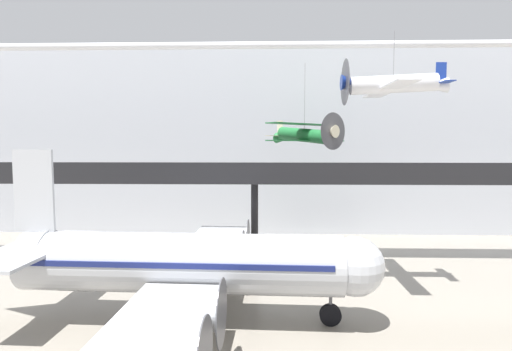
{
  "coord_description": "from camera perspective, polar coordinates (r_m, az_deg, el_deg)",
  "views": [
    {
      "loc": [
        1.27,
        -13.57,
        10.84
      ],
      "look_at": [
        0.53,
        11.48,
        8.88
      ],
      "focal_mm": 28.0,
      "sensor_mm": 36.0,
      "label": 1
    }
  ],
  "objects": [
    {
      "name": "hangar_back_wall",
      "position": [
        49.27,
        0.2,
        4.75
      ],
      "size": [
        140.0,
        3.0,
        22.17
      ],
      "color": "silver",
      "rests_on": "ground"
    },
    {
      "name": "mezzanine_walkway",
      "position": [
        37.75,
        -0.26,
        -0.5
      ],
      "size": [
        110.0,
        3.2,
        9.2
      ],
      "color": "black",
      "rests_on": "ground"
    },
    {
      "name": "ceiling_truss_beam",
      "position": [
        34.97,
        -0.47,
        18.1
      ],
      "size": [
        120.0,
        0.6,
        0.6
      ],
      "color": "silver"
    },
    {
      "name": "airliner_silver_main",
      "position": [
        25.24,
        -10.93,
        -12.22
      ],
      "size": [
        25.08,
        28.56,
        10.52
      ],
      "rotation": [
        0.0,
        0.0,
        -0.04
      ],
      "color": "#B7BABF",
      "rests_on": "ground"
    },
    {
      "name": "suspended_plane_white_twin",
      "position": [
        30.57,
        19.02,
        12.19
      ],
      "size": [
        7.46,
        9.15,
        5.16
      ],
      "rotation": [
        0.0,
        0.0,
        3.14
      ],
      "color": "silver"
    },
    {
      "name": "suspended_plane_green_biplane",
      "position": [
        39.73,
        6.94,
        5.79
      ],
      "size": [
        8.22,
        8.1,
        8.38
      ],
      "rotation": [
        0.0,
        0.0,
        5.44
      ],
      "color": "#1E6B33"
    }
  ]
}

